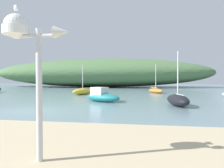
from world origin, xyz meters
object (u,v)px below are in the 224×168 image
object	(u,v)px
motorboat_inner_mooring	(102,96)
sailboat_mid_channel	(178,100)
seagull_on_radar	(16,8)
sailboat_by_sandbar	(156,90)
sailboat_outer_mooring	(83,91)
mast_structure	(24,39)

from	to	relation	value
motorboat_inner_mooring	sailboat_mid_channel	bearing A→B (deg)	-16.59
seagull_on_radar	motorboat_inner_mooring	size ratio (longest dim) A/B	0.07
sailboat_by_sandbar	sailboat_mid_channel	bearing A→B (deg)	-86.12
motorboat_inner_mooring	sailboat_outer_mooring	xyz separation A→B (m)	(-3.60, 6.63, -0.06)
sailboat_by_sandbar	sailboat_mid_channel	size ratio (longest dim) A/B	1.01
mast_structure	motorboat_inner_mooring	size ratio (longest dim) A/B	0.86
sailboat_by_sandbar	sailboat_outer_mooring	size ratio (longest dim) A/B	1.10
sailboat_by_sandbar	motorboat_inner_mooring	size ratio (longest dim) A/B	1.09
motorboat_inner_mooring	mast_structure	bearing A→B (deg)	-85.27
mast_structure	sailboat_outer_mooring	xyz separation A→B (m)	(-4.63, 18.99, -2.24)
mast_structure	sailboat_mid_channel	size ratio (longest dim) A/B	0.79
motorboat_inner_mooring	seagull_on_radar	bearing A→B (deg)	-86.04
mast_structure	sailboat_mid_channel	distance (m)	11.83
motorboat_inner_mooring	sailboat_mid_channel	world-z (taller)	sailboat_mid_channel
sailboat_mid_channel	motorboat_inner_mooring	bearing A→B (deg)	163.41
sailboat_outer_mooring	mast_structure	bearing A→B (deg)	-76.30
sailboat_by_sandbar	sailboat_outer_mooring	world-z (taller)	sailboat_by_sandbar
mast_structure	seagull_on_radar	bearing A→B (deg)	176.32
seagull_on_radar	mast_structure	bearing A→B (deg)	-3.68
seagull_on_radar	motorboat_inner_mooring	distance (m)	12.69
seagull_on_radar	sailboat_outer_mooring	world-z (taller)	sailboat_outer_mooring
sailboat_outer_mooring	sailboat_by_sandbar	bearing A→B (deg)	26.77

